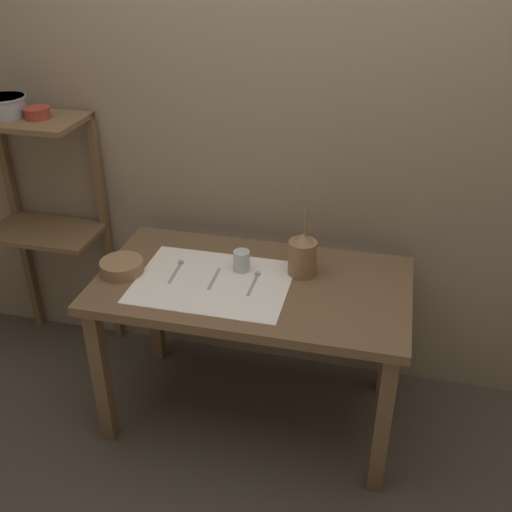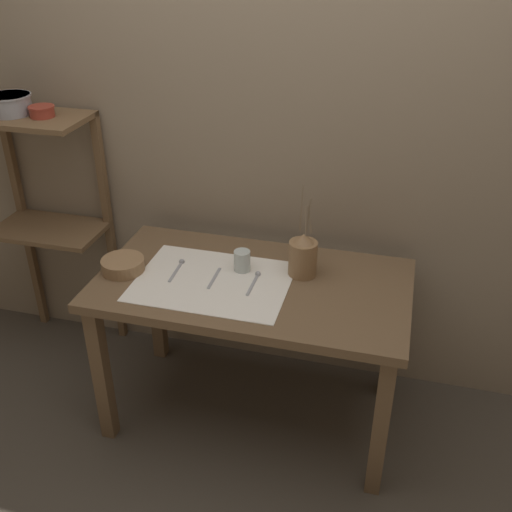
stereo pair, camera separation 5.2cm
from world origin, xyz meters
TOP-DOWN VIEW (x-y plane):
  - ground_plane at (0.00, 0.00)m, footprint 12.00×12.00m
  - stone_wall_back at (0.00, 0.46)m, footprint 7.00×0.06m
  - wooden_table at (0.00, 0.00)m, footprint 1.29×0.70m
  - wooden_shelf_unit at (-1.10, 0.30)m, footprint 0.53×0.32m
  - linen_cloth at (-0.16, -0.05)m, footprint 0.63×0.47m
  - pitcher_with_flowers at (0.19, 0.10)m, footprint 0.12×0.12m
  - wooden_bowl at (-0.55, -0.06)m, footprint 0.18×0.18m
  - glass_tumbler_near at (-0.06, 0.07)m, footprint 0.07×0.07m
  - spoon_inner at (-0.33, 0.03)m, footprint 0.03×0.18m
  - knife_center at (-0.16, -0.03)m, footprint 0.02×0.16m
  - spoon_outer at (0.01, 0.02)m, footprint 0.02×0.18m
  - metal_pot_large at (-1.18, 0.25)m, footprint 0.20×0.20m
  - metal_pot_small at (-1.02, 0.25)m, footprint 0.11×0.11m

SIDE VIEW (x-z plane):
  - ground_plane at x=0.00m, z-range 0.00..0.00m
  - wooden_table at x=0.00m, z-range 0.27..0.99m
  - linen_cloth at x=-0.16m, z-range 0.73..0.73m
  - knife_center at x=-0.16m, z-range 0.73..0.73m
  - spoon_inner at x=-0.33m, z-range 0.72..0.74m
  - spoon_outer at x=0.01m, z-range 0.72..0.74m
  - wooden_bowl at x=-0.55m, z-range 0.73..0.78m
  - glass_tumbler_near at x=-0.06m, z-range 0.73..0.82m
  - pitcher_with_flowers at x=0.19m, z-range 0.61..1.01m
  - wooden_shelf_unit at x=-1.10m, z-range 0.24..1.50m
  - stone_wall_back at x=0.00m, z-range 0.00..2.40m
  - metal_pot_small at x=-1.02m, z-range 1.26..1.31m
  - metal_pot_large at x=-1.18m, z-range 1.26..1.35m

